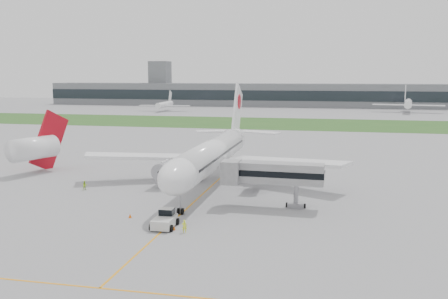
% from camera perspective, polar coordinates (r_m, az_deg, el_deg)
% --- Properties ---
extents(ground, '(600.00, 600.00, 0.00)m').
position_cam_1_polar(ground, '(84.72, -2.00, -4.69)').
color(ground, '#969598').
rests_on(ground, ground).
extents(apron_markings, '(70.00, 70.00, 0.04)m').
position_cam_1_polar(apron_markings, '(80.02, -2.88, -5.49)').
color(apron_markings, orange).
rests_on(apron_markings, ground).
extents(grass_strip, '(600.00, 50.00, 0.02)m').
position_cam_1_polar(grass_strip, '(201.89, 6.41, 2.99)').
color(grass_strip, '#26541F').
rests_on(grass_strip, ground).
extents(terminal_building, '(320.00, 22.30, 14.00)m').
position_cam_1_polar(terminal_building, '(310.71, 8.52, 6.17)').
color(terminal_building, slate).
rests_on(terminal_building, ground).
extents(control_tower, '(12.00, 12.00, 56.00)m').
position_cam_1_polar(control_tower, '(331.43, -7.26, 5.13)').
color(control_tower, slate).
rests_on(control_tower, ground).
extents(airliner, '(48.13, 53.95, 17.88)m').
position_cam_1_polar(airliner, '(88.28, -1.24, -0.40)').
color(airliner, white).
rests_on(airliner, ground).
extents(pushback_tug, '(3.12, 4.47, 2.24)m').
position_cam_1_polar(pushback_tug, '(65.06, -6.75, -7.91)').
color(pushback_tug, silver).
rests_on(pushback_tug, ground).
extents(jet_bridge, '(14.95, 4.26, 6.88)m').
position_cam_1_polar(jet_bridge, '(73.39, 5.19, -2.73)').
color(jet_bridge, '#A1A0A3').
rests_on(jet_bridge, ground).
extents(safety_cone_left, '(0.45, 0.45, 0.61)m').
position_cam_1_polar(safety_cone_left, '(69.94, -10.69, -7.45)').
color(safety_cone_left, '#E1580B').
rests_on(safety_cone_left, ground).
extents(safety_cone_right, '(0.41, 0.41, 0.57)m').
position_cam_1_polar(safety_cone_right, '(63.88, -5.73, -8.91)').
color(safety_cone_right, '#E1580B').
rests_on(safety_cone_right, ground).
extents(ground_crew_near, '(0.67, 0.50, 1.66)m').
position_cam_1_polar(ground_crew_near, '(62.56, -4.55, -8.75)').
color(ground_crew_near, '#EAFF2A').
rests_on(ground_crew_near, ground).
extents(ground_crew_far, '(0.98, 0.99, 1.61)m').
position_cam_1_polar(ground_crew_far, '(87.89, -15.61, -3.98)').
color(ground_crew_far, '#9BD022').
rests_on(ground_crew_far, ground).
extents(neighbor_aircraft, '(7.43, 16.02, 12.96)m').
position_cam_1_polar(neighbor_aircraft, '(105.66, -20.73, 0.24)').
color(neighbor_aircraft, '#B40A18').
rests_on(neighbor_aircraft, ground).
extents(distant_aircraft_left, '(28.37, 25.28, 10.47)m').
position_cam_1_polar(distant_aircraft_left, '(269.60, -6.79, 4.37)').
color(distant_aircraft_left, white).
rests_on(distant_aircraft_left, ground).
extents(distant_aircraft_right, '(39.24, 35.76, 13.42)m').
position_cam_1_polar(distant_aircraft_right, '(275.13, 20.26, 3.98)').
color(distant_aircraft_right, white).
rests_on(distant_aircraft_right, ground).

